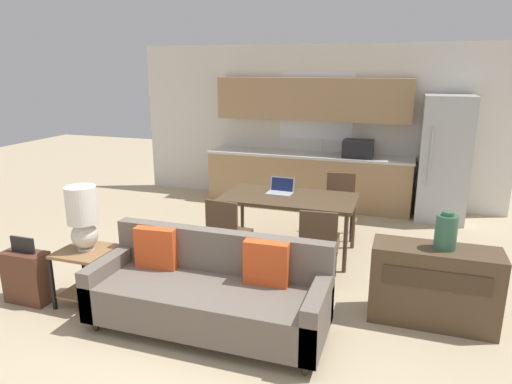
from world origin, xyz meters
The scene contains 15 objects.
ground_plane centered at (0.00, 0.00, 0.00)m, with size 20.00×20.00×0.00m, color tan.
wall_back centered at (0.00, 4.63, 1.36)m, with size 6.40×0.07×2.70m.
kitchen_counter centered at (0.01, 4.33, 0.84)m, with size 3.46×0.65×2.15m.
refrigerator centered at (2.13, 4.20, 0.96)m, with size 0.72×0.79×1.92m.
dining_table centered at (0.23, 2.14, 0.69)m, with size 1.67×0.90×0.75m.
couch centered at (0.00, 0.21, 0.34)m, with size 2.14×0.80×0.85m.
side_table centered at (-1.36, 0.22, 0.38)m, with size 0.50×0.50×0.57m.
table_lamp centered at (-1.36, 0.23, 0.92)m, with size 0.30×0.30×0.65m.
credenza centered at (1.92, 0.93, 0.37)m, with size 1.13×0.42×0.74m.
vase centered at (1.98, 0.93, 0.91)m, with size 0.19×0.19×0.35m.
dining_chair_far_right centered at (0.75, 2.97, 0.49)m, with size 0.47×0.47×0.88m.
dining_chair_near_left centered at (-0.31, 1.38, 0.49)m, with size 0.46×0.46×0.88m.
dining_chair_near_right centered at (0.77, 1.34, 0.49)m, with size 0.45×0.45×0.88m.
laptop centered at (0.08, 2.25, 0.80)m, with size 0.33×0.27×0.20m.
suitcase centered at (-1.95, 0.04, 0.28)m, with size 0.46×0.22×0.70m.
Camera 1 is at (1.58, -3.23, 2.32)m, focal length 32.00 mm.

